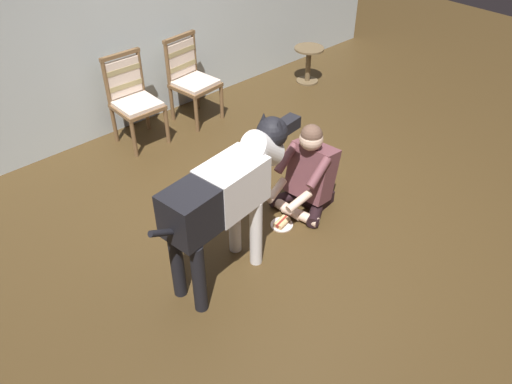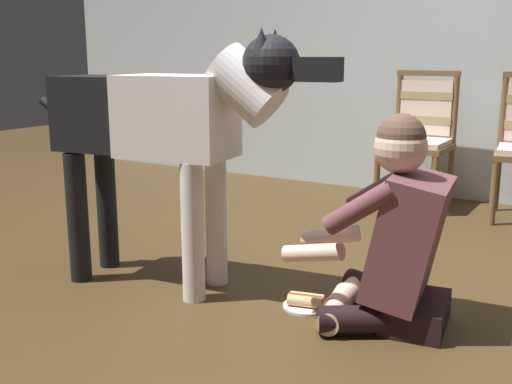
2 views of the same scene
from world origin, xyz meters
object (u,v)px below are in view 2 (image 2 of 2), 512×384
at_px(person_sitting_on_floor, 395,240).
at_px(hot_dog_on_plate, 306,302).
at_px(dining_chair_left_of_pair, 420,132).
at_px(large_dog, 166,125).

height_order(person_sitting_on_floor, hot_dog_on_plate, person_sitting_on_floor).
xyz_separation_m(person_sitting_on_floor, hot_dog_on_plate, (-0.37, -0.05, -0.33)).
bearing_deg(person_sitting_on_floor, hot_dog_on_plate, -172.52).
relative_size(dining_chair_left_of_pair, person_sitting_on_floor, 1.13).
height_order(dining_chair_left_of_pair, person_sitting_on_floor, dining_chair_left_of_pair).
distance_m(large_dog, hot_dog_on_plate, 1.02).
distance_m(dining_chair_left_of_pair, person_sitting_on_floor, 2.18).
relative_size(dining_chair_left_of_pair, large_dog, 0.64).
height_order(dining_chair_left_of_pair, large_dog, large_dog).
distance_m(dining_chair_left_of_pair, hot_dog_on_plate, 2.22).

